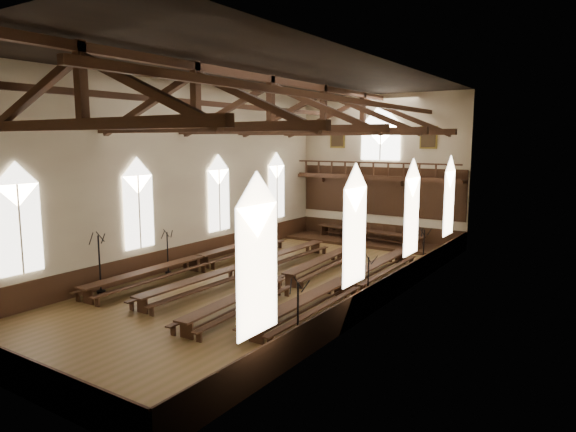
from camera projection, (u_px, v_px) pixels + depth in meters
name	position (u px, v px, depth m)	size (l,w,h in m)	color
ground	(271.00, 283.00, 25.13)	(26.00, 26.00, 0.00)	brown
room_walls	(271.00, 150.00, 24.18)	(26.00, 26.00, 26.00)	#C3B893
wainscot_band	(271.00, 271.00, 25.04)	(12.00, 26.00, 1.20)	#361D10
side_windows	(271.00, 207.00, 24.58)	(11.85, 19.80, 4.50)	white
end_window	(381.00, 136.00, 34.73)	(2.80, 0.12, 3.80)	white
minstrels_gallery	(378.00, 185.00, 35.02)	(11.80, 1.24, 3.70)	#391C12
portraits	(381.00, 138.00, 34.75)	(7.75, 0.09, 1.45)	brown
roof_trusses	(271.00, 112.00, 23.93)	(11.70, 25.70, 2.80)	#391C12
refectory_row_a	(199.00, 259.00, 27.63)	(1.72, 14.68, 0.78)	#391C12
refectory_row_b	(247.00, 267.00, 26.18)	(1.56, 14.20, 0.73)	#391C12
refectory_row_c	(283.00, 280.00, 23.74)	(1.84, 14.12, 0.71)	#391C12
refectory_row_d	(346.00, 282.00, 23.29)	(1.58, 14.45, 0.75)	#391C12
dais	(368.00, 242.00, 34.57)	(11.40, 2.83, 0.19)	#361D10
high_table	(368.00, 232.00, 34.47)	(8.02, 1.99, 0.75)	#391C12
high_chairs	(373.00, 232.00, 35.12)	(6.73, 0.43, 0.98)	#391C12
candelabrum_left_near	(100.00, 275.00, 23.34)	(0.79, 0.86, 2.82)	black
candelabrum_left_mid	(168.00, 260.00, 26.79)	(0.71, 0.65, 2.33)	black
candelabrum_left_far	(253.00, 237.00, 32.85)	(0.72, 0.76, 2.51)	black
candelabrum_right_near	(298.00, 330.00, 16.74)	(0.69, 0.77, 2.52)	black
candelabrum_right_mid	(368.00, 292.00, 21.24)	(0.61, 0.70, 2.29)	black
candelabrum_right_far	(423.00, 259.00, 26.94)	(0.74, 0.69, 2.43)	black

